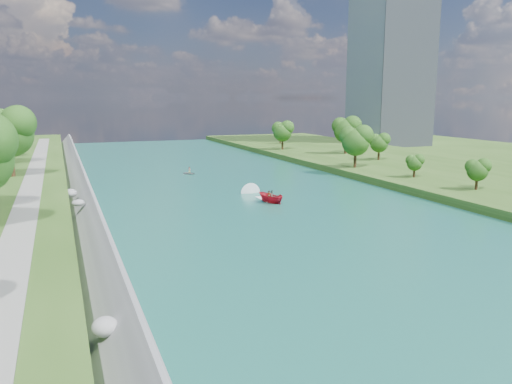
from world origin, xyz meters
name	(u,v)px	position (x,y,z in m)	size (l,w,h in m)	color
ground	(300,228)	(0.00, 0.00, 0.00)	(260.00, 260.00, 0.00)	#2D5119
river_water	(246,199)	(0.00, 20.00, 0.05)	(55.00, 240.00, 0.10)	#17594C
berm_east	(476,178)	(49.50, 20.00, 0.75)	(44.00, 240.00, 1.50)	#2D5119
riprap_bank	(81,201)	(-25.85, 19.53, 1.80)	(4.22, 236.00, 4.05)	slate
riverside_path	(30,192)	(-32.50, 20.00, 3.55)	(3.00, 200.00, 0.10)	gray
office_tower	(390,59)	(82.50, 95.00, 30.00)	(22.00, 22.00, 60.00)	gray
trees_east	(392,145)	(39.10, 33.75, 6.51)	(19.80, 140.99, 11.99)	#244A13
motorboat	(268,197)	(2.55, 16.78, 0.89)	(3.67, 19.26, 2.08)	#B60E1F
raft	(189,173)	(-1.97, 50.23, 0.46)	(3.48, 3.63, 1.58)	gray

